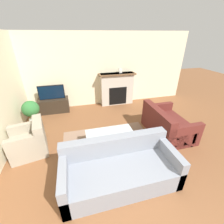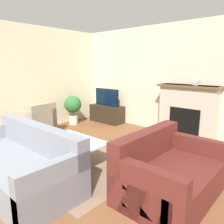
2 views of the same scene
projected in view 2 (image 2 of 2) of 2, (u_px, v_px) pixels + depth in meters
The scene contains 12 objects.
wall_back at pixel (158, 79), 5.69m from camera, with size 7.83×0.06×2.70m.
wall_left at pixel (22, 79), 5.49m from camera, with size 0.06×7.85×2.70m.
area_rug at pixel (76, 161), 3.92m from camera, with size 2.38×1.91×0.00m.
fireplace at pixel (188, 111), 5.07m from camera, with size 1.41×0.40×1.26m.
tv_stand at pixel (107, 114), 6.65m from camera, with size 1.05×0.46×0.51m.
tv at pixel (107, 97), 6.54m from camera, with size 0.88×0.06×0.50m.
couch_sectional at pixel (19, 164), 3.18m from camera, with size 2.16×0.95×0.82m.
couch_loveseat at pixel (168, 174), 2.87m from camera, with size 0.98×1.44×0.82m.
armchair_by_window at pixel (36, 124), 5.32m from camera, with size 0.91×0.88×0.82m.
coffee_table at pixel (74, 142), 3.81m from camera, with size 1.18×0.71×0.42m.
potted_plant at pixel (73, 106), 6.33m from camera, with size 0.49×0.49×0.84m.
mantel_clock at pixel (196, 81), 4.84m from camera, with size 0.16×0.07×0.19m.
Camera 2 is at (2.93, -0.21, 1.69)m, focal length 35.00 mm.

